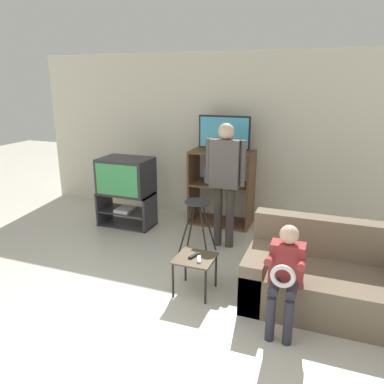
# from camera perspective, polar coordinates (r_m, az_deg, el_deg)

# --- Properties ---
(ground_plane) EXTENTS (18.00, 18.00, 0.00)m
(ground_plane) POSITION_cam_1_polar(r_m,az_deg,el_deg) (3.37, -16.43, -24.51)
(ground_plane) COLOR beige
(wall_back) EXTENTS (6.40, 0.06, 2.60)m
(wall_back) POSITION_cam_1_polar(r_m,az_deg,el_deg) (6.00, 4.34, 8.23)
(wall_back) COLOR silver
(wall_back) RESTS_ON ground_plane
(tv_stand) EXTENTS (0.84, 0.44, 0.52)m
(tv_stand) POSITION_cam_1_polar(r_m,az_deg,el_deg) (5.89, -9.93, -2.62)
(tv_stand) COLOR #38383D
(tv_stand) RESTS_ON ground_plane
(television_main) EXTENTS (0.76, 0.55, 0.54)m
(television_main) POSITION_cam_1_polar(r_m,az_deg,el_deg) (5.73, -10.02, 2.43)
(television_main) COLOR #2D2D33
(television_main) RESTS_ON tv_stand
(media_shelf) EXTENTS (0.96, 0.52, 1.15)m
(media_shelf) POSITION_cam_1_polar(r_m,az_deg,el_deg) (5.81, 4.49, 0.75)
(media_shelf) COLOR brown
(media_shelf) RESTS_ON ground_plane
(television_flat) EXTENTS (0.78, 0.20, 0.53)m
(television_flat) POSITION_cam_1_polar(r_m,az_deg,el_deg) (5.60, 4.92, 8.72)
(television_flat) COLOR black
(television_flat) RESTS_ON media_shelf
(folding_stool) EXTENTS (0.43, 0.37, 0.72)m
(folding_stool) POSITION_cam_1_polar(r_m,az_deg,el_deg) (4.76, 0.83, -3.17)
(folding_stool) COLOR black
(folding_stool) RESTS_ON ground_plane
(snack_table) EXTENTS (0.40, 0.40, 0.40)m
(snack_table) POSITION_cam_1_polar(r_m,az_deg,el_deg) (3.99, 0.45, -10.66)
(snack_table) COLOR brown
(snack_table) RESTS_ON ground_plane
(remote_control_black) EXTENTS (0.08, 0.15, 0.02)m
(remote_control_black) POSITION_cam_1_polar(r_m,az_deg,el_deg) (3.98, 0.26, -9.70)
(remote_control_black) COLOR black
(remote_control_black) RESTS_ON snack_table
(remote_control_white) EXTENTS (0.08, 0.15, 0.02)m
(remote_control_white) POSITION_cam_1_polar(r_m,az_deg,el_deg) (3.91, 1.09, -10.21)
(remote_control_white) COLOR silver
(remote_control_white) RESTS_ON snack_table
(couch) EXTENTS (1.55, 0.88, 0.83)m
(couch) POSITION_cam_1_polar(r_m,az_deg,el_deg) (4.04, 19.72, -12.49)
(couch) COLOR #756651
(couch) RESTS_ON ground_plane
(person_standing_adult) EXTENTS (0.53, 0.20, 1.67)m
(person_standing_adult) POSITION_cam_1_polar(r_m,az_deg,el_deg) (4.88, 5.06, 2.79)
(person_standing_adult) COLOR #3D3833
(person_standing_adult) RESTS_ON ground_plane
(person_seated_child) EXTENTS (0.33, 0.43, 0.97)m
(person_seated_child) POSITION_cam_1_polar(r_m,az_deg,el_deg) (3.46, 14.06, -11.56)
(person_seated_child) COLOR #2D2D38
(person_seated_child) RESTS_ON ground_plane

